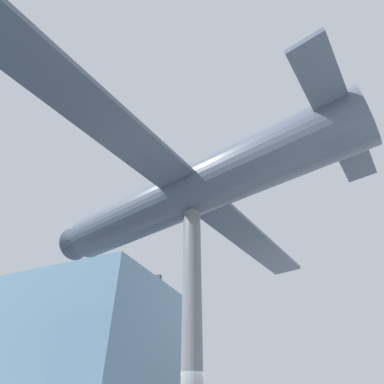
% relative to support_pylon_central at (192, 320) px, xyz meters
% --- Properties ---
extents(glass_pavilion_right, '(11.46, 14.01, 10.26)m').
position_rel_support_pylon_central_xyz_m(glass_pavilion_right, '(10.68, 13.69, 0.95)').
color(glass_pavilion_right, '#60849E').
rests_on(glass_pavilion_right, ground_plane).
extents(support_pylon_central, '(0.63, 0.63, 7.77)m').
position_rel_support_pylon_central_xyz_m(support_pylon_central, '(0.00, 0.00, 0.00)').
color(support_pylon_central, slate).
rests_on(support_pylon_central, ground_plane).
extents(suspended_airplane, '(19.89, 14.75, 3.51)m').
position_rel_support_pylon_central_xyz_m(suspended_airplane, '(0.06, 0.23, 4.90)').
color(suspended_airplane, '#4C5666').
rests_on(suspended_airplane, support_pylon_central).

